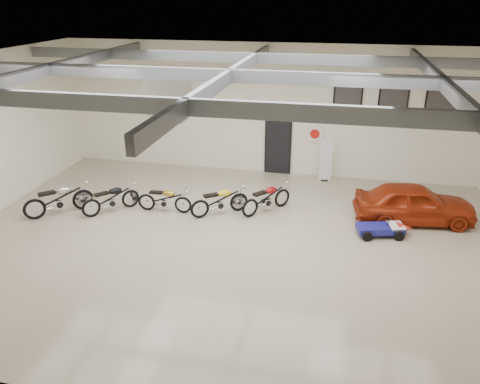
% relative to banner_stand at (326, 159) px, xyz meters
% --- Properties ---
extents(floor, '(16.00, 12.00, 0.01)m').
position_rel_banner_stand_xyz_m(floor, '(-2.39, -5.50, -0.86)').
color(floor, tan).
rests_on(floor, ground).
extents(ceiling, '(16.00, 12.00, 0.01)m').
position_rel_banner_stand_xyz_m(ceiling, '(-2.39, -5.50, 4.14)').
color(ceiling, slate).
rests_on(ceiling, back_wall).
extents(back_wall, '(16.00, 0.02, 5.00)m').
position_rel_banner_stand_xyz_m(back_wall, '(-2.39, 0.50, 1.64)').
color(back_wall, white).
rests_on(back_wall, floor).
extents(ceiling_beams, '(15.80, 11.80, 0.32)m').
position_rel_banner_stand_xyz_m(ceiling_beams, '(-2.39, -5.50, 3.89)').
color(ceiling_beams, slate).
rests_on(ceiling_beams, ceiling).
extents(door, '(0.92, 0.08, 2.10)m').
position_rel_banner_stand_xyz_m(door, '(-1.89, 0.45, 0.19)').
color(door, black).
rests_on(door, back_wall).
extents(logo_plaque, '(2.30, 0.06, 1.16)m').
position_rel_banner_stand_xyz_m(logo_plaque, '(-6.39, 0.45, 1.94)').
color(logo_plaque, silver).
rests_on(logo_plaque, back_wall).
extents(poster_left, '(1.05, 0.08, 1.35)m').
position_rel_banner_stand_xyz_m(poster_left, '(0.61, 0.46, 2.24)').
color(poster_left, black).
rests_on(poster_left, back_wall).
extents(poster_mid, '(1.05, 0.08, 1.35)m').
position_rel_banner_stand_xyz_m(poster_mid, '(2.21, 0.46, 2.24)').
color(poster_mid, black).
rests_on(poster_mid, back_wall).
extents(poster_right, '(1.05, 0.08, 1.35)m').
position_rel_banner_stand_xyz_m(poster_right, '(3.81, 0.46, 2.24)').
color(poster_right, black).
rests_on(poster_right, back_wall).
extents(oil_sign, '(0.72, 0.10, 0.72)m').
position_rel_banner_stand_xyz_m(oil_sign, '(-0.49, 0.45, 0.84)').
color(oil_sign, white).
rests_on(oil_sign, back_wall).
extents(banner_stand, '(0.49, 0.24, 1.71)m').
position_rel_banner_stand_xyz_m(banner_stand, '(0.00, 0.00, 0.00)').
color(banner_stand, white).
rests_on(banner_stand, floor).
extents(motorcycle_silver, '(2.04, 1.94, 1.12)m').
position_rel_banner_stand_xyz_m(motorcycle_silver, '(-8.27, -4.80, -0.30)').
color(motorcycle_silver, silver).
rests_on(motorcycle_silver, floor).
extents(motorcycle_black, '(1.73, 1.79, 0.99)m').
position_rel_banner_stand_xyz_m(motorcycle_black, '(-6.70, -4.29, -0.36)').
color(motorcycle_black, silver).
rests_on(motorcycle_black, floor).
extents(motorcycle_gold, '(1.80, 0.61, 0.93)m').
position_rel_banner_stand_xyz_m(motorcycle_gold, '(-5.00, -3.90, -0.39)').
color(motorcycle_gold, silver).
rests_on(motorcycle_gold, floor).
extents(motorcycle_yellow, '(1.92, 1.61, 1.00)m').
position_rel_banner_stand_xyz_m(motorcycle_yellow, '(-3.19, -3.72, -0.35)').
color(motorcycle_yellow, silver).
rests_on(motorcycle_yellow, floor).
extents(motorcycle_red, '(1.73, 1.84, 1.00)m').
position_rel_banner_stand_xyz_m(motorcycle_red, '(-1.74, -3.20, -0.35)').
color(motorcycle_red, silver).
rests_on(motorcycle_red, floor).
extents(go_kart, '(1.79, 1.12, 0.60)m').
position_rel_banner_stand_xyz_m(go_kart, '(1.95, -4.09, -0.55)').
color(go_kart, navy).
rests_on(go_kart, floor).
extents(vintage_car, '(1.94, 3.80, 1.24)m').
position_rel_banner_stand_xyz_m(vintage_car, '(2.87, -2.92, -0.24)').
color(vintage_car, '#9C290E').
rests_on(vintage_car, floor).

